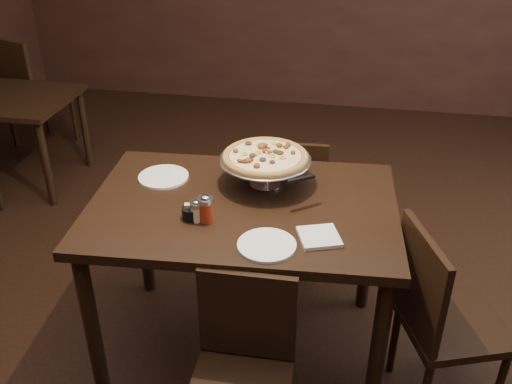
# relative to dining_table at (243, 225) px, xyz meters

# --- Properties ---
(room) EXTENTS (6.04, 7.04, 2.84)m
(room) POSITION_rel_dining_table_xyz_m (0.16, -0.06, 0.68)
(room) COLOR black
(room) RESTS_ON ground
(dining_table) EXTENTS (1.39, 0.98, 0.84)m
(dining_table) POSITION_rel_dining_table_xyz_m (0.00, 0.00, 0.00)
(dining_table) COLOR black
(dining_table) RESTS_ON ground
(pizza_stand) EXTENTS (0.42, 0.42, 0.17)m
(pizza_stand) POSITION_rel_dining_table_xyz_m (0.07, 0.18, 0.25)
(pizza_stand) COLOR #BAB9C0
(pizza_stand) RESTS_ON dining_table
(parmesan_shaker) EXTENTS (0.05, 0.05, 0.10)m
(parmesan_shaker) POSITION_rel_dining_table_xyz_m (-0.16, -0.17, 0.16)
(parmesan_shaker) COLOR beige
(parmesan_shaker) RESTS_ON dining_table
(pepper_flake_shaker) EXTENTS (0.07, 0.07, 0.12)m
(pepper_flake_shaker) POSITION_rel_dining_table_xyz_m (-0.12, -0.16, 0.17)
(pepper_flake_shaker) COLOR maroon
(pepper_flake_shaker) RESTS_ON dining_table
(packet_caddy) EXTENTS (0.08, 0.08, 0.07)m
(packet_caddy) POSITION_rel_dining_table_xyz_m (-0.18, -0.15, 0.14)
(packet_caddy) COLOR black
(packet_caddy) RESTS_ON dining_table
(napkin_stack) EXTENTS (0.20, 0.20, 0.02)m
(napkin_stack) POSITION_rel_dining_table_xyz_m (0.35, -0.21, 0.12)
(napkin_stack) COLOR silver
(napkin_stack) RESTS_ON dining_table
(plate_left) EXTENTS (0.24, 0.24, 0.01)m
(plate_left) POSITION_rel_dining_table_xyz_m (-0.41, 0.16, 0.12)
(plate_left) COLOR white
(plate_left) RESTS_ON dining_table
(plate_near) EXTENTS (0.23, 0.23, 0.01)m
(plate_near) POSITION_rel_dining_table_xyz_m (0.16, -0.30, 0.12)
(plate_near) COLOR white
(plate_near) RESTS_ON dining_table
(serving_spatula) EXTENTS (0.17, 0.17, 0.02)m
(serving_spatula) POSITION_rel_dining_table_xyz_m (0.25, 0.01, 0.25)
(serving_spatula) COLOR #BAB9C0
(serving_spatula) RESTS_ON pizza_stand
(chair_far) EXTENTS (0.42, 0.42, 0.86)m
(chair_far) POSITION_rel_dining_table_xyz_m (0.13, 0.70, -0.25)
(chair_far) COLOR black
(chair_far) RESTS_ON ground
(chair_near) EXTENTS (0.39, 0.39, 0.82)m
(chair_near) POSITION_rel_dining_table_xyz_m (0.11, -0.56, -0.28)
(chair_near) COLOR black
(chair_near) RESTS_ON ground
(chair_side) EXTENTS (0.53, 0.53, 0.89)m
(chair_side) POSITION_rel_dining_table_xyz_m (0.87, -0.16, -0.24)
(chair_side) COLOR black
(chair_side) RESTS_ON ground
(bg_chair_far) EXTENTS (0.57, 0.57, 0.95)m
(bg_chair_far) POSITION_rel_dining_table_xyz_m (-2.20, 1.98, -0.21)
(bg_chair_far) COLOR black
(bg_chair_far) RESTS_ON ground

